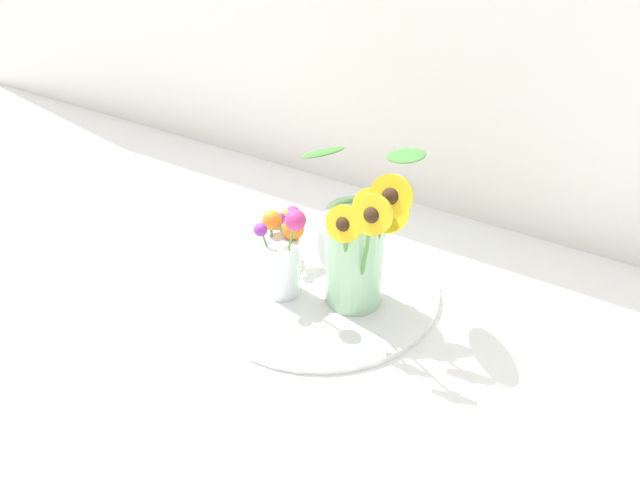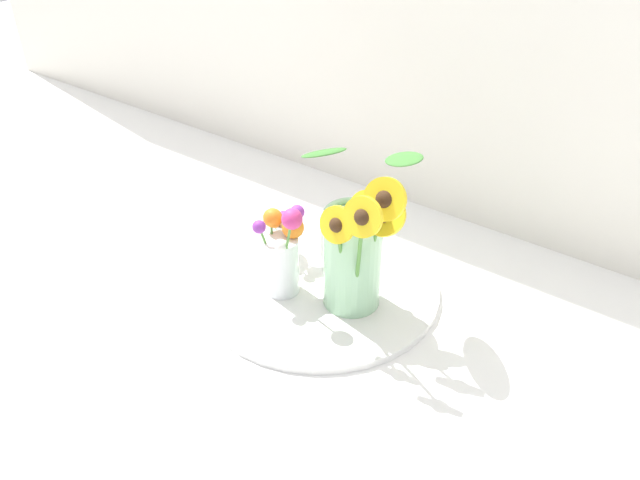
# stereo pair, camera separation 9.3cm
# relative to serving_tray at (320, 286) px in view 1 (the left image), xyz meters

# --- Properties ---
(ground_plane) EXTENTS (6.00, 6.00, 0.00)m
(ground_plane) POSITION_rel_serving_tray_xyz_m (0.01, -0.06, -0.01)
(ground_plane) COLOR white
(serving_tray) EXTENTS (0.49, 0.49, 0.02)m
(serving_tray) POSITION_rel_serving_tray_xyz_m (0.00, 0.00, 0.00)
(serving_tray) COLOR white
(serving_tray) RESTS_ON ground_plane
(mason_jar_sunflowers) EXTENTS (0.26, 0.23, 0.35)m
(mason_jar_sunflowers) POSITION_rel_serving_tray_xyz_m (0.09, -0.01, 0.14)
(mason_jar_sunflowers) COLOR #99CC9E
(mason_jar_sunflowers) RESTS_ON serving_tray
(vase_small_center) EXTENTS (0.12, 0.10, 0.22)m
(vase_small_center) POSITION_rel_serving_tray_xyz_m (-0.05, -0.07, 0.10)
(vase_small_center) COLOR white
(vase_small_center) RESTS_ON serving_tray
(vase_bulb_right) EXTENTS (0.08, 0.07, 0.13)m
(vase_bulb_right) POSITION_rel_serving_tray_xyz_m (-0.12, 0.03, 0.06)
(vase_bulb_right) COLOR white
(vase_bulb_right) RESTS_ON serving_tray
(vase_small_back) EXTENTS (0.08, 0.08, 0.11)m
(vase_small_back) POSITION_rel_serving_tray_xyz_m (-0.03, 0.10, 0.06)
(vase_small_back) COLOR white
(vase_small_back) RESTS_ON serving_tray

